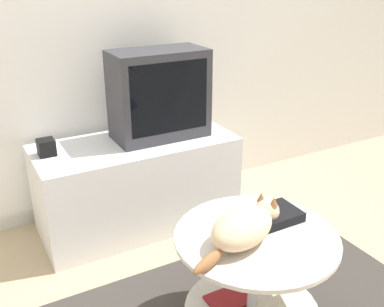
{
  "coord_description": "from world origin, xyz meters",
  "views": [
    {
      "loc": [
        -0.89,
        -1.29,
        1.53
      ],
      "look_at": [
        0.09,
        0.48,
        0.67
      ],
      "focal_mm": 42.0,
      "sensor_mm": 36.0,
      "label": 1
    }
  ],
  "objects_px": {
    "speaker": "(46,147)",
    "dvd_box": "(274,215)",
    "tv": "(159,94)",
    "cat": "(245,226)"
  },
  "relations": [
    {
      "from": "speaker",
      "to": "dvd_box",
      "type": "relative_size",
      "value": 0.43
    },
    {
      "from": "dvd_box",
      "to": "tv",
      "type": "bearing_deg",
      "value": 91.95
    },
    {
      "from": "speaker",
      "to": "dvd_box",
      "type": "xyz_separation_m",
      "value": [
        0.71,
        -1.09,
        -0.06
      ]
    },
    {
      "from": "tv",
      "to": "speaker",
      "type": "xyz_separation_m",
      "value": [
        -0.67,
        0.03,
        -0.22
      ]
    },
    {
      "from": "tv",
      "to": "cat",
      "type": "relative_size",
      "value": 1.08
    },
    {
      "from": "speaker",
      "to": "cat",
      "type": "height_order",
      "value": "cat"
    },
    {
      "from": "tv",
      "to": "cat",
      "type": "distance_m",
      "value": 1.16
    },
    {
      "from": "speaker",
      "to": "dvd_box",
      "type": "distance_m",
      "value": 1.3
    },
    {
      "from": "dvd_box",
      "to": "cat",
      "type": "distance_m",
      "value": 0.22
    },
    {
      "from": "dvd_box",
      "to": "cat",
      "type": "relative_size",
      "value": 0.42
    }
  ]
}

